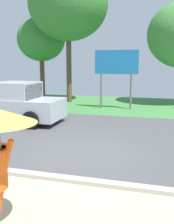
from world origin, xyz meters
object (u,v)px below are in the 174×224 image
at_px(tree_left_far, 68,4).
at_px(tree_center_back, 41,40).
at_px(pickup_truck, 8,103).
at_px(roadside_billboard, 116,66).

xyz_separation_m(tree_left_far, tree_center_back, (-2.68, 1.32, -2.16)).
height_order(pickup_truck, roadside_billboard, roadside_billboard).
distance_m(pickup_truck, tree_center_back, 9.27).
relative_size(pickup_truck, tree_left_far, 0.57).
bearing_deg(tree_left_far, tree_center_back, 153.83).
bearing_deg(roadside_billboard, tree_center_back, 152.42).
bearing_deg(pickup_truck, roadside_billboard, 42.80).
relative_size(pickup_truck, tree_center_back, 0.84).
distance_m(pickup_truck, tree_left_far, 9.06).
relative_size(pickup_truck, roadside_billboard, 1.49).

